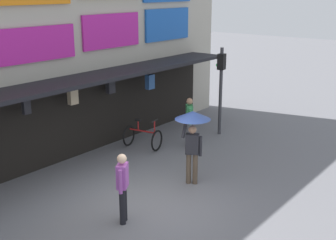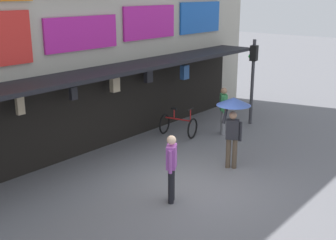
{
  "view_description": "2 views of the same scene",
  "coord_description": "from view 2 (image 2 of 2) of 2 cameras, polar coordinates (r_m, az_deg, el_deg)",
  "views": [
    {
      "loc": [
        -7.51,
        -6.71,
        5.2
      ],
      "look_at": [
        2.69,
        1.38,
        1.34
      ],
      "focal_mm": 47.54,
      "sensor_mm": 36.0,
      "label": 1
    },
    {
      "loc": [
        -8.31,
        -6.2,
        4.89
      ],
      "look_at": [
        0.71,
        1.29,
        1.4
      ],
      "focal_mm": 46.52,
      "sensor_mm": 36.0,
      "label": 2
    }
  ],
  "objects": [
    {
      "name": "ground_plane",
      "position": [
        11.46,
        2.72,
        -8.7
      ],
      "size": [
        80.0,
        80.0,
        0.0
      ],
      "primitive_type": "plane",
      "color": "slate"
    },
    {
      "name": "shopfront",
      "position": [
        13.63,
        -12.91,
        12.27
      ],
      "size": [
        18.0,
        2.6,
        8.0
      ],
      "color": "#B2AD9E",
      "rests_on": "ground"
    },
    {
      "name": "traffic_light_far",
      "position": [
        16.5,
        11.06,
        6.67
      ],
      "size": [
        0.32,
        0.35,
        3.2
      ],
      "color": "#38383D",
      "rests_on": "ground"
    },
    {
      "name": "bicycle_parked",
      "position": [
        15.16,
        1.37,
        -0.68
      ],
      "size": [
        0.92,
        1.27,
        1.05
      ],
      "color": "black",
      "rests_on": "ground"
    },
    {
      "name": "pedestrian_in_red",
      "position": [
        15.35,
        7.26,
        1.55
      ],
      "size": [
        0.42,
        0.4,
        1.68
      ],
      "color": "gray",
      "rests_on": "ground"
    },
    {
      "name": "pedestrian_in_yellow",
      "position": [
        10.3,
        0.45,
        -5.92
      ],
      "size": [
        0.46,
        0.38,
        1.68
      ],
      "color": "black",
      "rests_on": "ground"
    },
    {
      "name": "pedestrian_with_umbrella",
      "position": [
        12.2,
        8.54,
        0.95
      ],
      "size": [
        0.96,
        0.96,
        2.08
      ],
      "color": "brown",
      "rests_on": "ground"
    }
  ]
}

